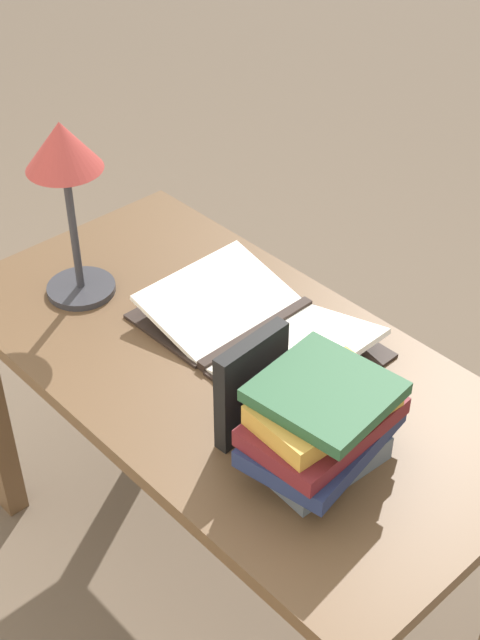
{
  "coord_description": "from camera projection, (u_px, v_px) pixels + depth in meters",
  "views": [
    {
      "loc": [
        -1.06,
        0.95,
        1.99
      ],
      "look_at": [
        0.01,
        -0.04,
        0.84
      ],
      "focal_mm": 50.0,
      "sensor_mm": 36.0,
      "label": 1
    }
  ],
  "objects": [
    {
      "name": "ground_plane",
      "position": [
        232.0,
        578.0,
        2.35
      ],
      "size": [
        12.0,
        12.0,
        0.0
      ],
      "primitive_type": "plane",
      "color": "brown"
    },
    {
      "name": "reading_lamp",
      "position": [
        65.0,
        167.0,
        1.87
      ],
      "size": [
        0.17,
        0.17,
        0.43
      ],
      "color": "#2D2D33",
      "rests_on": "reading_desk"
    },
    {
      "name": "book_standing_upright",
      "position": [
        251.0,
        386.0,
        1.65
      ],
      "size": [
        0.04,
        0.17,
        0.22
      ],
      "rotation": [
        0.0,
        0.0,
        0.07
      ],
      "color": "black",
      "rests_on": "reading_desk"
    },
    {
      "name": "open_book",
      "position": [
        257.0,
        329.0,
        1.93
      ],
      "size": [
        0.52,
        0.34,
        0.07
      ],
      "rotation": [
        0.0,
        0.0,
        0.02
      ],
      "color": "black",
      "rests_on": "reading_desk"
    },
    {
      "name": "reading_desk",
      "position": [
        230.0,
        398.0,
        1.95
      ],
      "size": [
        1.31,
        0.68,
        0.76
      ],
      "color": "brown",
      "rests_on": "ground_plane"
    },
    {
      "name": "coffee_mug",
      "position": [
        328.0,
        379.0,
        1.76
      ],
      "size": [
        0.1,
        0.07,
        0.09
      ],
      "rotation": [
        0.0,
        0.0,
        0.07
      ],
      "color": "#4C7F5B",
      "rests_on": "reading_desk"
    },
    {
      "name": "book_stack_tall",
      "position": [
        323.0,
        425.0,
        1.59
      ],
      "size": [
        0.24,
        0.31,
        0.19
      ],
      "color": "slate",
      "rests_on": "reading_desk"
    }
  ]
}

